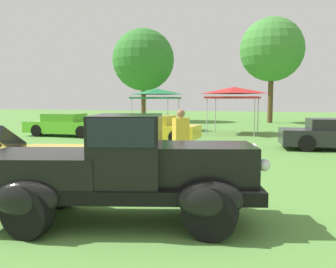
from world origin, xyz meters
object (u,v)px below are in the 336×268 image
canopy_tent_left_field (156,93)px  canopy_tent_center_field (234,92)px  feature_pickup_truck (123,168)px  spectator_between_cars (181,139)px  neighbor_convertible (7,160)px  show_car_yellow (157,129)px  show_car_lime (66,125)px

canopy_tent_left_field → canopy_tent_center_field: (5.13, -0.97, 0.00)m
feature_pickup_truck → spectator_between_cars: 4.02m
neighbor_convertible → show_car_yellow: 9.14m
feature_pickup_truck → spectator_between_cars: feature_pickup_truck is taller
feature_pickup_truck → show_car_lime: (-8.85, 11.51, -0.26)m
neighbor_convertible → spectator_between_cars: (3.29, 2.66, 0.33)m
show_car_lime → canopy_tent_left_field: 6.40m
canopy_tent_center_field → spectator_between_cars: bearing=-89.0°
show_car_yellow → feature_pickup_truck: bearing=-72.7°
neighbor_convertible → canopy_tent_left_field: 15.56m
feature_pickup_truck → canopy_tent_left_field: bearing=108.4°
feature_pickup_truck → canopy_tent_center_field: bearing=91.6°
neighbor_convertible → canopy_tent_left_field: canopy_tent_left_field is taller
neighbor_convertible → show_car_yellow: (0.24, 9.14, 0.02)m
show_car_lime → canopy_tent_center_field: canopy_tent_center_field is taller
show_car_lime → canopy_tent_left_field: canopy_tent_left_field is taller
canopy_tent_left_field → canopy_tent_center_field: same height
spectator_between_cars → neighbor_convertible: bearing=-141.1°
feature_pickup_truck → canopy_tent_left_field: (-5.55, 16.68, 1.56)m
neighbor_convertible → show_car_lime: neighbor_convertible is taller
spectator_between_cars → canopy_tent_center_field: bearing=91.0°
neighbor_convertible → canopy_tent_center_field: canopy_tent_center_field is taller
spectator_between_cars → canopy_tent_center_field: 11.79m
neighbor_convertible → canopy_tent_left_field: (-2.04, 15.32, 1.84)m
show_car_yellow → canopy_tent_left_field: bearing=110.3°
canopy_tent_center_field → show_car_yellow: bearing=-118.6°
canopy_tent_left_field → canopy_tent_center_field: 5.22m
canopy_tent_left_field → feature_pickup_truck: bearing=-71.6°
feature_pickup_truck → neighbor_convertible: 3.78m
feature_pickup_truck → canopy_tent_left_field: size_ratio=1.66×
show_car_yellow → spectator_between_cars: size_ratio=2.28×
canopy_tent_center_field → neighbor_convertible: bearing=-102.1°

